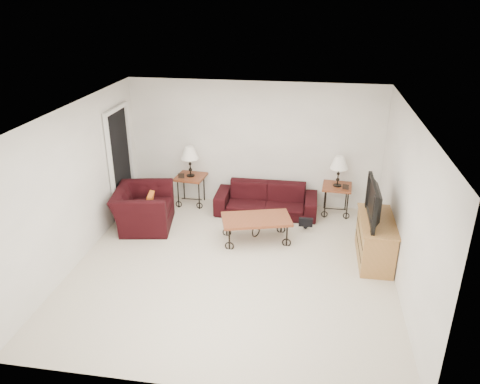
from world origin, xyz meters
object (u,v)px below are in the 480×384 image
object	(u,v)px
tv_stand	(375,240)
television	(379,202)
side_table_left	(191,190)
lamp_left	(190,162)
sofa	(266,200)
coffee_table	(256,229)
armchair	(143,208)
side_table_right	(336,200)
backpack	(306,217)
lamp_right	(338,171)

from	to	relation	value
tv_stand	television	size ratio (longest dim) A/B	1.12
side_table_left	lamp_left	size ratio (longest dim) A/B	1.00
sofa	coffee_table	world-z (taller)	sofa
side_table_left	sofa	bearing A→B (deg)	-6.59
armchair	tv_stand	bearing A→B (deg)	-106.71
side_table_left	coffee_table	world-z (taller)	side_table_left
sofa	tv_stand	size ratio (longest dim) A/B	1.64
sofa	side_table_left	size ratio (longest dim) A/B	3.19
armchair	coffee_table	bearing A→B (deg)	-105.25
coffee_table	side_table_right	bearing A→B (deg)	42.97
armchair	television	distance (m)	4.17
backpack	lamp_right	bearing A→B (deg)	66.20
tv_stand	television	xyz separation A→B (m)	(-0.02, 0.00, 0.67)
side_table_left	tv_stand	size ratio (longest dim) A/B	0.51
lamp_right	coffee_table	bearing A→B (deg)	-137.03
sofa	lamp_left	xyz separation A→B (m)	(-1.56, 0.18, 0.64)
side_table_right	side_table_left	bearing A→B (deg)	-180.00
armchair	tv_stand	distance (m)	4.14
lamp_right	armchair	xyz separation A→B (m)	(-3.53, -1.09, -0.53)
side_table_right	lamp_right	xyz separation A→B (m)	(0.00, 0.00, 0.60)
lamp_left	coffee_table	xyz separation A→B (m)	(1.51, -1.31, -0.71)
coffee_table	lamp_left	bearing A→B (deg)	139.03
armchair	television	xyz separation A→B (m)	(4.08, -0.53, 0.66)
lamp_left	armchair	bearing A→B (deg)	-119.87
tv_stand	coffee_table	bearing A→B (deg)	171.07
coffee_table	television	world-z (taller)	television
side_table_right	backpack	xyz separation A→B (m)	(-0.55, -0.73, -0.05)
side_table_left	armchair	size ratio (longest dim) A/B	0.54
side_table_right	television	size ratio (longest dim) A/B	0.56
side_table_right	television	bearing A→B (deg)	-71.21
side_table_left	side_table_right	world-z (taller)	side_table_left
coffee_table	armchair	distance (m)	2.15
lamp_left	coffee_table	world-z (taller)	lamp_left
side_table_right	television	xyz separation A→B (m)	(0.55, -1.62, 0.73)
sofa	side_table_left	world-z (taller)	side_table_left
side_table_right	armchair	bearing A→B (deg)	-162.89
coffee_table	backpack	size ratio (longest dim) A/B	2.36
side_table_left	armchair	xyz separation A→B (m)	(-0.62, -1.09, 0.06)
side_table_left	backpack	world-z (taller)	side_table_left
side_table_right	backpack	world-z (taller)	side_table_right
sofa	backpack	distance (m)	0.97
television	backpack	bearing A→B (deg)	-128.81
backpack	side_table_left	bearing A→B (deg)	176.25
coffee_table	tv_stand	world-z (taller)	tv_stand
lamp_left	coffee_table	distance (m)	2.12
side_table_left	tv_stand	distance (m)	3.84
side_table_right	coffee_table	bearing A→B (deg)	-137.03
tv_stand	backpack	distance (m)	1.44
lamp_right	backpack	bearing A→B (deg)	-127.25
sofa	side_table_right	distance (m)	1.36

